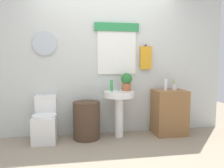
% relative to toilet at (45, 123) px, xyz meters
% --- Properties ---
extents(ground_plane, '(8.00, 8.00, 0.00)m').
position_rel_toilet_xyz_m(ground_plane, '(1.00, -0.88, -0.28)').
color(ground_plane, gray).
extents(back_wall, '(4.40, 0.18, 2.60)m').
position_rel_toilet_xyz_m(back_wall, '(1.00, 0.27, 1.02)').
color(back_wall, silver).
rests_on(back_wall, ground_plane).
extents(toilet, '(0.38, 0.51, 0.74)m').
position_rel_toilet_xyz_m(toilet, '(0.00, 0.00, 0.00)').
color(toilet, white).
rests_on(toilet, ground_plane).
extents(laundry_hamper, '(0.44, 0.44, 0.62)m').
position_rel_toilet_xyz_m(laundry_hamper, '(0.66, -0.03, 0.02)').
color(laundry_hamper, '#4C3828').
rests_on(laundry_hamper, ground_plane).
extents(pedestal_sink, '(0.51, 0.51, 0.78)m').
position_rel_toilet_xyz_m(pedestal_sink, '(1.21, -0.03, 0.30)').
color(pedestal_sink, white).
rests_on(pedestal_sink, ground_plane).
extents(faucet, '(0.03, 0.03, 0.10)m').
position_rel_toilet_xyz_m(faucet, '(1.21, 0.09, 0.55)').
color(faucet, silver).
rests_on(faucet, pedestal_sink).
extents(wooden_cabinet, '(0.54, 0.44, 0.78)m').
position_rel_toilet_xyz_m(wooden_cabinet, '(2.11, -0.03, 0.10)').
color(wooden_cabinet, olive).
rests_on(wooden_cabinet, ground_plane).
extents(soap_bottle, '(0.05, 0.05, 0.19)m').
position_rel_toilet_xyz_m(soap_bottle, '(1.09, 0.02, 0.59)').
color(soap_bottle, green).
rests_on(soap_bottle, pedestal_sink).
extents(potted_plant, '(0.19, 0.19, 0.30)m').
position_rel_toilet_xyz_m(potted_plant, '(1.35, 0.03, 0.66)').
color(potted_plant, '#AD5B38').
rests_on(potted_plant, pedestal_sink).
extents(lotion_bottle, '(0.05, 0.05, 0.21)m').
position_rel_toilet_xyz_m(lotion_bottle, '(2.02, -0.07, 0.60)').
color(lotion_bottle, white).
rests_on(lotion_bottle, wooden_cabinet).
extents(toothbrush_cup, '(0.08, 0.08, 0.19)m').
position_rel_toilet_xyz_m(toothbrush_cup, '(2.21, -0.01, 0.55)').
color(toothbrush_cup, silver).
rests_on(toothbrush_cup, wooden_cabinet).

